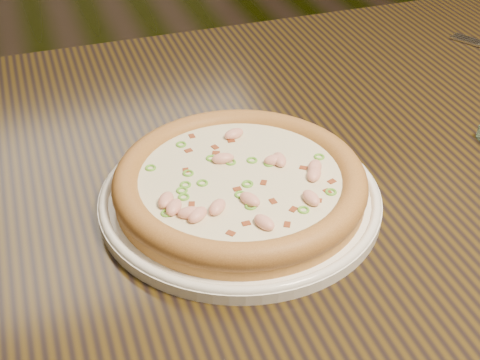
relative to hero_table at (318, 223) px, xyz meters
name	(u,v)px	position (x,y,z in m)	size (l,w,h in m)	color
ground	(309,293)	(0.23, 0.47, -0.65)	(9.00, 9.00, 0.00)	black
hero_table	(318,223)	(0.00, 0.00, 0.00)	(1.20, 0.80, 0.75)	black
plate	(240,196)	(-0.12, -0.05, 0.11)	(0.29, 0.29, 0.02)	white
pizza	(240,182)	(-0.12, -0.05, 0.13)	(0.26, 0.26, 0.03)	#BC813B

